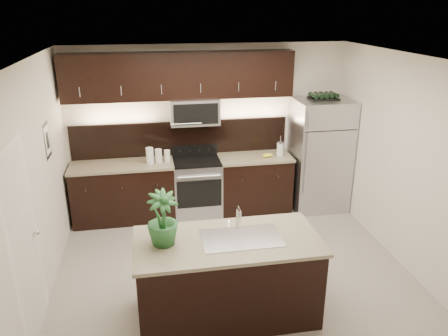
% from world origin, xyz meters
% --- Properties ---
extents(ground, '(4.50, 4.50, 0.00)m').
position_xyz_m(ground, '(0.00, 0.00, 0.00)').
color(ground, gray).
rests_on(ground, ground).
extents(room_walls, '(4.52, 4.02, 2.71)m').
position_xyz_m(room_walls, '(-0.11, -0.04, 1.70)').
color(room_walls, beige).
rests_on(room_walls, ground).
extents(counter_run, '(3.51, 0.65, 0.94)m').
position_xyz_m(counter_run, '(-0.46, 1.69, 0.47)').
color(counter_run, black).
rests_on(counter_run, ground).
extents(upper_fixtures, '(3.49, 0.40, 1.66)m').
position_xyz_m(upper_fixtures, '(-0.43, 1.84, 2.14)').
color(upper_fixtures, black).
rests_on(upper_fixtures, counter_run).
extents(island, '(1.96, 0.96, 0.94)m').
position_xyz_m(island, '(-0.23, -0.87, 0.47)').
color(island, black).
rests_on(island, ground).
extents(sink_faucet, '(0.84, 0.50, 0.28)m').
position_xyz_m(sink_faucet, '(-0.08, -0.86, 0.96)').
color(sink_faucet, silver).
rests_on(sink_faucet, island).
extents(refrigerator, '(0.89, 0.80, 1.85)m').
position_xyz_m(refrigerator, '(1.79, 1.63, 0.92)').
color(refrigerator, '#B2B2B7').
rests_on(refrigerator, ground).
extents(wine_rack, '(0.46, 0.28, 0.11)m').
position_xyz_m(wine_rack, '(1.79, 1.63, 1.90)').
color(wine_rack, black).
rests_on(wine_rack, refrigerator).
extents(plant, '(0.42, 0.42, 0.58)m').
position_xyz_m(plant, '(-0.89, -0.84, 1.23)').
color(plant, '#215324').
rests_on(plant, island).
extents(canisters, '(0.37, 0.17, 0.25)m').
position_xyz_m(canisters, '(-0.87, 1.66, 1.05)').
color(canisters, silver).
rests_on(canisters, counter_run).
extents(french_press, '(0.11, 0.11, 0.33)m').
position_xyz_m(french_press, '(1.12, 1.64, 1.06)').
color(french_press, silver).
rests_on(french_press, counter_run).
extents(bananas, '(0.21, 0.18, 0.05)m').
position_xyz_m(bananas, '(0.85, 1.61, 0.97)').
color(bananas, yellow).
rests_on(bananas, counter_run).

